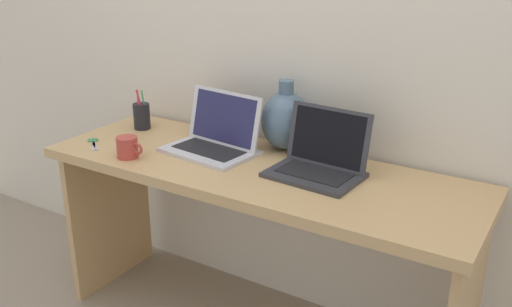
% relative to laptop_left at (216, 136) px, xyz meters
% --- Properties ---
extents(back_wall, '(4.40, 0.04, 2.40)m').
position_rel_laptop_left_xyz_m(back_wall, '(0.22, 0.26, 0.39)').
color(back_wall, beige).
rests_on(back_wall, ground).
extents(desk, '(1.68, 0.57, 0.75)m').
position_rel_laptop_left_xyz_m(desk, '(0.22, -0.06, -0.21)').
color(desk, tan).
rests_on(desk, ground).
extents(laptop_left, '(0.38, 0.28, 0.23)m').
position_rel_laptop_left_xyz_m(laptop_left, '(0.00, 0.00, 0.00)').
color(laptop_left, silver).
rests_on(laptop_left, desk).
extents(laptop_right, '(0.34, 0.26, 0.23)m').
position_rel_laptop_left_xyz_m(laptop_right, '(0.46, 0.00, 0.00)').
color(laptop_right, '#333338').
rests_on(laptop_right, desk).
extents(green_vase, '(0.20, 0.20, 0.28)m').
position_rel_laptop_left_xyz_m(green_vase, '(0.22, 0.16, 0.06)').
color(green_vase, slate).
rests_on(green_vase, desk).
extents(coffee_mug, '(0.12, 0.08, 0.08)m').
position_rel_laptop_left_xyz_m(coffee_mug, '(-0.24, -0.25, -0.02)').
color(coffee_mug, '#B23D33').
rests_on(coffee_mug, desk).
extents(pen_cup, '(0.07, 0.07, 0.18)m').
position_rel_laptop_left_xyz_m(pen_cup, '(-0.44, 0.05, 0.00)').
color(pen_cup, black).
rests_on(pen_cup, desk).
extents(scissors, '(0.13, 0.11, 0.01)m').
position_rel_laptop_left_xyz_m(scissors, '(-0.49, -0.20, -0.06)').
color(scissors, '#B7B7BC').
rests_on(scissors, desk).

